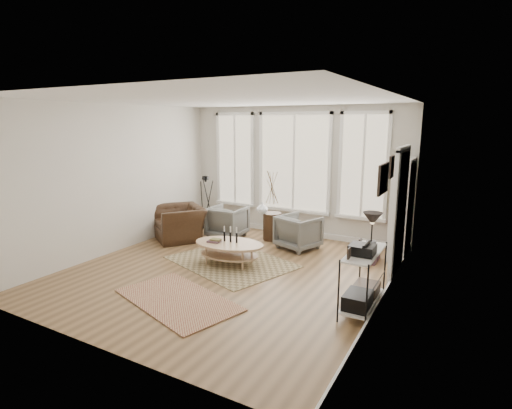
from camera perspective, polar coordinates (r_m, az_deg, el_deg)
The scene contains 17 objects.
room at distance 6.68m, azimuth -3.74°, elevation 2.02°, with size 5.50×5.54×2.90m.
bay_window at distance 9.02m, azimuth 5.44°, elevation 5.68°, with size 4.14×0.12×2.24m.
door at distance 6.88m, azimuth 19.87°, elevation -0.94°, with size 0.09×1.06×2.22m.
bookcase at distance 7.98m, azimuth 20.11°, elevation -0.53°, with size 0.31×0.85×2.06m.
low_shelf at distance 5.72m, azimuth 15.11°, elevation -9.55°, with size 0.38×1.08×1.30m.
wall_art at distance 5.38m, azimuth 18.00°, elevation 3.97°, with size 0.04×0.88×0.44m.
rug_main at distance 7.48m, azimuth -3.56°, elevation -8.18°, with size 2.16×1.62×0.01m, color brown.
rug_runner at distance 6.08m, azimuth -11.14°, elevation -13.17°, with size 1.90×1.05×0.01m, color brown.
coffee_table at distance 7.28m, azimuth -3.92°, elevation -6.15°, with size 1.38×0.96×0.59m.
armchair_left at distance 8.97m, azimuth -4.12°, elevation -2.48°, with size 0.75×0.77×0.71m, color slate.
armchair_right at distance 8.20m, azimuth 6.09°, elevation -3.93°, with size 0.74×0.76×0.69m, color slate.
side_table at distance 8.67m, azimuth 2.34°, elevation 0.12°, with size 0.40×0.40×1.68m.
vase at distance 8.61m, azimuth 0.90°, elevation -0.50°, with size 0.24×0.24×0.25m, color silver.
accent_chair at distance 8.98m, azimuth -10.89°, elevation -2.58°, with size 1.12×0.98×0.73m, color #362113.
tripod_camera at distance 9.74m, azimuth -7.13°, elevation 0.01°, with size 0.45×0.45×1.28m.
book_stack_near at distance 7.93m, azimuth 16.48°, elevation -6.93°, with size 0.20×0.25×0.16m, color brown.
book_stack_far at distance 7.68m, azimuth 16.04°, elevation -7.50°, with size 0.20×0.25×0.16m, color brown.
Camera 1 is at (3.59, -5.51, 2.55)m, focal length 28.00 mm.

